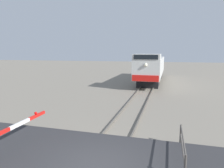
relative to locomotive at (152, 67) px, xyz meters
name	(u,v)px	position (x,y,z in m)	size (l,w,h in m)	color
rail_track_left	(77,166)	(-0.72, -22.48, -1.93)	(0.08, 80.00, 0.15)	#59544C
locomotive	(152,67)	(0.00, 0.00, 0.00)	(2.90, 15.89, 3.87)	black
guard_railing	(183,145)	(2.93, -20.95, -1.38)	(0.08, 2.82, 0.95)	#4C4742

